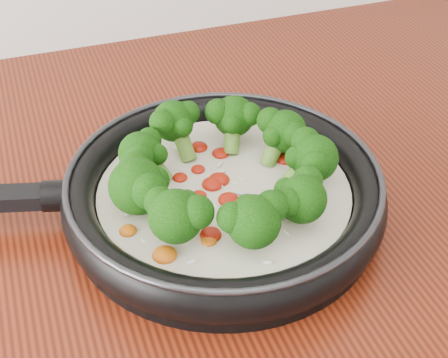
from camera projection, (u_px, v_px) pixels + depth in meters
name	position (u px, v px, depth m)	size (l,w,h in m)	color
skillet	(220.00, 190.00, 0.70)	(0.57, 0.43, 0.10)	black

